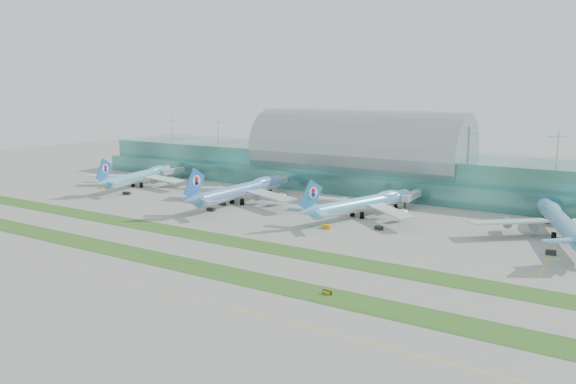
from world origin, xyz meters
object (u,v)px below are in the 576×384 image
Objects in this scene: airliner_b at (242,189)px; airliner_c at (364,203)px; taxiway_sign_east at (327,292)px; airliner_a at (141,176)px; airliner_d at (561,221)px; terminal at (358,162)px.

airliner_b is 1.12× the size of airliner_c.
airliner_c is 96.88m from taxiway_sign_east.
airliner_b is at bearing 141.76° from taxiway_sign_east.
taxiway_sign_east is at bearing -39.96° from airliner_a.
airliner_a is 216.29m from airliner_d.
terminal is 122.93m from airliner_a.
airliner_a is 194.78m from taxiway_sign_east.
airliner_a is at bearing -163.71° from airliner_c.
airliner_d is 107.70m from taxiway_sign_east.
airliner_a is (-106.43, -60.97, -8.20)m from terminal.
airliner_a is 0.91× the size of airliner_b.
airliner_a is 25.11× the size of taxiway_sign_east.
airliner_d is at bearing -28.12° from terminal.
terminal reaches higher than airliner_c.
airliner_b reaches higher than airliner_c.
taxiway_sign_east is at bearing -133.31° from airliner_d.
taxiway_sign_east is (93.02, -87.35, -5.99)m from airliner_b.
taxiway_sign_east is (170.04, -94.83, -5.44)m from airliner_a.
airliner_d is at bearing -10.21° from airliner_a.
airliner_d is (216.28, 2.26, 0.46)m from airliner_a.
terminal is 72.48m from airliner_c.
terminal is at bearing 117.17° from taxiway_sign_east.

